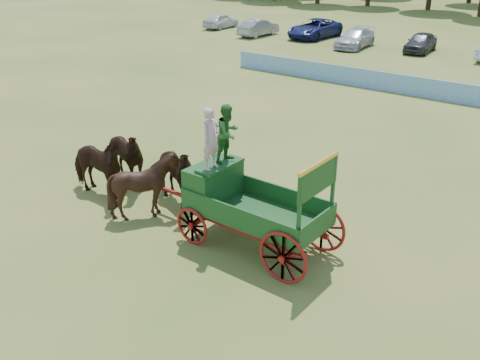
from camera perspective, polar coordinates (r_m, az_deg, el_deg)
name	(u,v)px	position (r m, az deg, el deg)	size (l,w,h in m)	color
ground	(243,243)	(15.09, 0.37, -6.69)	(160.00, 160.00, 0.00)	olive
horse_lead_left	(95,167)	(18.02, -15.18, 1.39)	(1.10, 2.41, 2.03)	black
horse_lead_right	(121,157)	(18.64, -12.53, 2.44)	(1.10, 2.41, 2.03)	black
horse_wheel_left	(146,185)	(16.29, -9.96, -0.58)	(1.65, 1.85, 2.04)	black
horse_wheel_right	(172,174)	(16.97, -7.26, 0.64)	(1.10, 2.41, 2.03)	black
farm_dray	(235,184)	(14.54, -0.55, -0.43)	(6.00, 2.00, 3.82)	maroon
sponsor_banner	(435,89)	(30.51, 20.06, 9.07)	(26.00, 0.08, 1.05)	#216BB5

